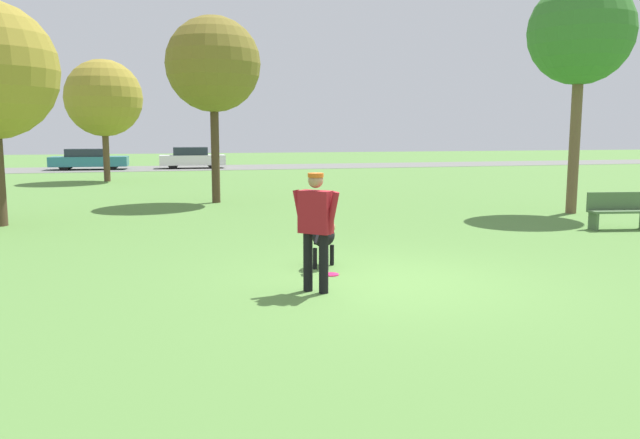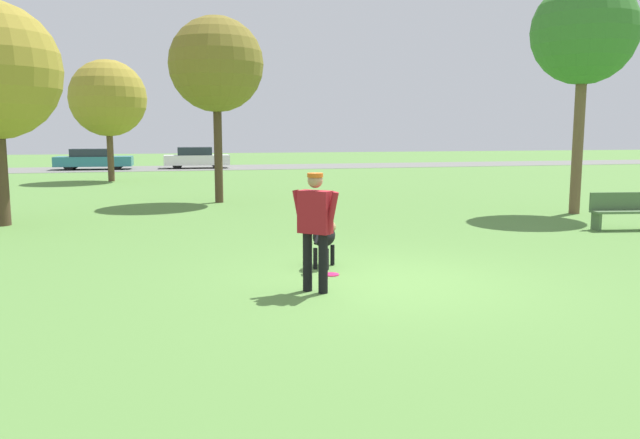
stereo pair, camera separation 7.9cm
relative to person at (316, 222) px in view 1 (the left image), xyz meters
name	(u,v)px [view 1 (the left image)]	position (x,y,z in m)	size (l,w,h in m)	color
ground_plane	(387,282)	(1.16, 0.26, -0.98)	(120.00, 120.00, 0.00)	#56843D
far_road_strip	(205,168)	(1.16, 31.63, -0.97)	(120.00, 6.00, 0.01)	slate
person	(316,222)	(0.00, 0.00, 0.00)	(0.58, 0.56, 1.65)	black
dog	(324,237)	(0.56, 1.56, -0.48)	(0.62, 0.91, 0.71)	black
frisbee	(331,274)	(0.49, 0.94, -0.97)	(0.24, 0.24, 0.02)	#E52366
tree_far_left	(104,98)	(-4.07, 21.62, 2.73)	(3.40, 3.40, 5.41)	brown
tree_mid_center	(213,65)	(-0.19, 11.61, 3.26)	(2.91, 2.91, 5.72)	#4C3826
tree_near_right	(581,34)	(8.92, 6.42, 3.79)	(2.74, 2.74, 6.18)	brown
parked_car_teal	(89,159)	(-5.70, 31.38, -0.36)	(4.47, 2.00, 1.25)	teal
parked_car_white	(192,158)	(0.33, 31.28, -0.33)	(4.02, 1.85, 1.31)	white
park_bench	(618,210)	(8.10, 3.68, -0.53)	(1.45, 0.63, 0.84)	#4C6B42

